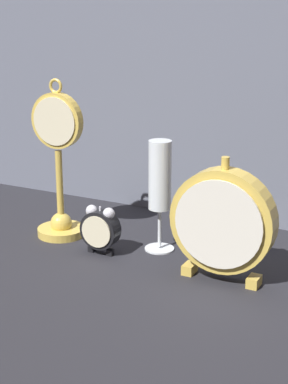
{
  "coord_description": "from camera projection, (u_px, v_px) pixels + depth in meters",
  "views": [
    {
      "loc": [
        0.53,
        -0.96,
        0.48
      ],
      "look_at": [
        0.0,
        0.08,
        0.12
      ],
      "focal_mm": 60.0,
      "sensor_mm": 36.0,
      "label": 1
    }
  ],
  "objects": [
    {
      "name": "ground_plane",
      "position": [
        124.0,
        266.0,
        1.19
      ],
      "size": [
        4.0,
        4.0,
        0.0
      ],
      "primitive_type": "plane",
      "color": "#232328"
    },
    {
      "name": "champagne_flute",
      "position": [
        160.0,
        183.0,
        1.22
      ],
      "size": [
        0.06,
        0.06,
        0.22
      ],
      "color": "silver",
      "rests_on": "ground_plane"
    },
    {
      "name": "alarm_clock_twin_bell",
      "position": [
        100.0,
        228.0,
        1.23
      ],
      "size": [
        0.08,
        0.03,
        0.1
      ],
      "color": "black",
      "rests_on": "ground_plane"
    },
    {
      "name": "fabric_backdrop_drape",
      "position": [
        196.0,
        77.0,
        1.37
      ],
      "size": [
        1.21,
        0.01,
        0.62
      ],
      "primitive_type": "cube",
      "color": "slate",
      "rests_on": "ground_plane"
    },
    {
      "name": "pocket_watch_on_stand",
      "position": [
        59.0,
        174.0,
        1.3
      ],
      "size": [
        0.11,
        0.1,
        0.32
      ],
      "color": "gold",
      "rests_on": "ground_plane"
    },
    {
      "name": "mantel_clock_silver",
      "position": [
        223.0,
        222.0,
        1.1
      ],
      "size": [
        0.18,
        0.04,
        0.22
      ],
      "color": "gold",
      "rests_on": "ground_plane"
    }
  ]
}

